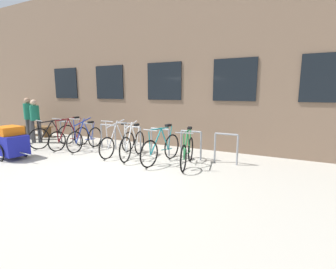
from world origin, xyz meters
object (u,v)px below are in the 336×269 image
bicycle_green (187,151)px  bicycle_teal (161,148)px  bicycle_blue (85,138)px  backpack (21,138)px  wooden_bench (37,128)px  person_browsing (28,116)px  bike_trailer (11,142)px  bicycle_maroon (70,137)px  bicycle_black (53,135)px  bicycle_white (133,144)px  person_by_bench (35,118)px  bicycle_silver (118,143)px

bicycle_green → bicycle_teal: 0.75m
bicycle_blue → backpack: (-2.79, -0.42, -0.16)m
wooden_bench → person_browsing: 1.01m
wooden_bench → backpack: (0.99, -1.35, -0.11)m
bike_trailer → backpack: size_ratio=3.35×
bicycle_maroon → bike_trailer: (-0.41, -1.73, 0.11)m
bicycle_green → bicycle_black: (-5.07, -0.02, 0.02)m
bicycle_maroon → backpack: 2.18m
bicycle_white → person_by_bench: person_by_bench is taller
bicycle_silver → bike_trailer: bicycle_silver is taller
person_by_bench → person_browsing: bearing=160.3°
bicycle_blue → bike_trailer: (-1.05, -1.81, 0.11)m
bicycle_green → bicycle_black: bearing=-179.8°
bicycle_silver → bike_trailer: bearing=-145.0°
bike_trailer → wooden_bench: bearing=134.9°
bicycle_green → bicycle_teal: bearing=-176.0°
bike_trailer → person_browsing: 3.13m
bicycle_white → bicycle_black: bearing=-179.3°
bicycle_white → person_browsing: size_ratio=1.01×
bicycle_white → bicycle_black: (-3.34, -0.04, -0.00)m
bicycle_maroon → bike_trailer: bicycle_maroon is taller
bicycle_teal → backpack: bicycle_teal is taller
bicycle_black → person_by_bench: bearing=171.9°
person_by_bench → bicycle_blue: bearing=0.1°
bicycle_silver → bicycle_black: 2.77m
bicycle_silver → bicycle_blue: 1.43m
bicycle_blue → bike_trailer: size_ratio=1.12×
bicycle_black → wooden_bench: (-2.44, 1.10, -0.06)m
bicycle_green → person_browsing: 7.08m
bicycle_blue → wooden_bench: (-3.79, 0.94, -0.05)m
bicycle_black → bicycle_green: bearing=0.2°
bicycle_silver → person_by_bench: bearing=178.9°
wooden_bench → person_browsing: bearing=-54.1°
bike_trailer → bicycle_black: bearing=100.2°
bicycle_blue → bicycle_black: bearing=-172.9°
bicycle_silver → backpack: size_ratio=3.78×
bicycle_green → backpack: 6.52m
backpack → bicycle_teal: bearing=15.3°
bicycle_white → bike_trailer: bicycle_white is taller
bicycle_maroon → wooden_bench: size_ratio=1.06×
person_by_bench → person_browsing: (-0.83, 0.30, 0.03)m
bicycle_green → person_by_bench: (-6.22, 0.14, 0.56)m
bicycle_white → bicycle_teal: bicycle_white is taller
bicycle_silver → backpack: bearing=-175.4°
backpack → bicycle_maroon: bearing=22.2°
bicycle_silver → person_by_bench: (-3.92, 0.08, 0.56)m
person_browsing → bicycle_silver: bearing=-4.5°
bicycle_silver → bicycle_teal: size_ratio=0.95×
bicycle_white → backpack: size_ratio=3.83×
bicycle_green → bicycle_maroon: bearing=179.1°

